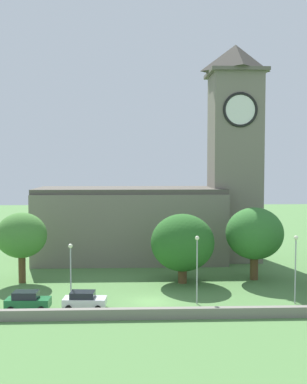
# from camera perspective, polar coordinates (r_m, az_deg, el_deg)

# --- Properties ---
(ground_plane) EXTENTS (200.00, 200.00, 0.00)m
(ground_plane) POSITION_cam_1_polar(r_m,az_deg,el_deg) (64.83, -0.81, -9.24)
(ground_plane) COLOR #517F42
(church) EXTENTS (33.07, 11.34, 31.46)m
(church) POSITION_cam_1_polar(r_m,az_deg,el_deg) (70.20, 1.36, -0.96)
(church) COLOR slate
(church) RESTS_ON ground
(quay_barrier) EXTENTS (47.74, 0.70, 0.99)m
(quay_barrier) POSITION_cam_1_polar(r_m,az_deg,el_deg) (45.08, -0.12, -14.31)
(quay_barrier) COLOR gray
(quay_barrier) RESTS_ON ground
(car_green) EXTENTS (4.28, 2.22, 1.90)m
(car_green) POSITION_cam_1_polar(r_m,az_deg,el_deg) (48.79, -14.82, -12.47)
(car_green) COLOR #1E6B38
(car_green) RESTS_ON ground
(car_white) EXTENTS (4.29, 2.44, 1.71)m
(car_white) POSITION_cam_1_polar(r_m,az_deg,el_deg) (48.36, -8.28, -12.65)
(car_white) COLOR silver
(car_white) RESTS_ON ground
(streetlamp_west_mid) EXTENTS (0.44, 0.44, 6.15)m
(streetlamp_west_mid) POSITION_cam_1_polar(r_m,az_deg,el_deg) (49.34, -9.87, -8.36)
(streetlamp_west_mid) COLOR #9EA0A5
(streetlamp_west_mid) RESTS_ON ground
(streetlamp_central) EXTENTS (0.44, 0.44, 6.95)m
(streetlamp_central) POSITION_cam_1_polar(r_m,az_deg,el_deg) (48.79, 5.23, -7.91)
(streetlamp_central) COLOR #9EA0A5
(streetlamp_central) RESTS_ON ground
(streetlamp_east_mid) EXTENTS (0.44, 0.44, 6.95)m
(streetlamp_east_mid) POSITION_cam_1_polar(r_m,az_deg,el_deg) (50.82, 16.62, -7.58)
(streetlamp_east_mid) COLOR #9EA0A5
(streetlamp_east_mid) RESTS_ON ground
(tree_churchyard) EXTENTS (5.99, 5.99, 8.40)m
(tree_churchyard) POSITION_cam_1_polar(r_m,az_deg,el_deg) (59.04, -15.49, -5.04)
(tree_churchyard) COLOR brown
(tree_churchyard) RESTS_ON ground
(tree_riverside_west) EXTENTS (7.02, 7.02, 8.86)m
(tree_riverside_west) POSITION_cam_1_polar(r_m,az_deg,el_deg) (59.68, 11.98, -4.89)
(tree_riverside_west) COLOR brown
(tree_riverside_west) RESTS_ON ground
(tree_riverside_east) EXTENTS (7.55, 7.55, 8.25)m
(tree_riverside_east) POSITION_cam_1_polar(r_m,az_deg,el_deg) (56.99, 3.49, -6.06)
(tree_riverside_east) COLOR brown
(tree_riverside_east) RESTS_ON ground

